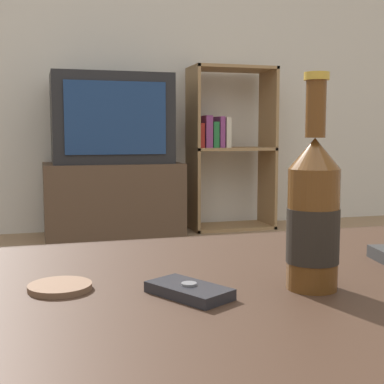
{
  "coord_description": "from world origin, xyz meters",
  "views": [
    {
      "loc": [
        -0.2,
        -0.64,
        0.65
      ],
      "look_at": [
        0.07,
        0.28,
        0.55
      ],
      "focal_mm": 50.0,
      "sensor_mm": 36.0,
      "label": 1
    }
  ],
  "objects_px": {
    "television": "(112,119)",
    "beer_bottle": "(313,215)",
    "tv_stand": "(113,200)",
    "cell_phone": "(189,290)",
    "bookshelf": "(226,145)"
  },
  "relations": [
    {
      "from": "tv_stand",
      "to": "cell_phone",
      "type": "distance_m",
      "value": 2.74
    },
    {
      "from": "cell_phone",
      "to": "bookshelf",
      "type": "bearing_deg",
      "value": 39.64
    },
    {
      "from": "television",
      "to": "cell_phone",
      "type": "bearing_deg",
      "value": -95.74
    },
    {
      "from": "television",
      "to": "beer_bottle",
      "type": "distance_m",
      "value": 2.74
    },
    {
      "from": "tv_stand",
      "to": "bookshelf",
      "type": "bearing_deg",
      "value": 7.0
    },
    {
      "from": "tv_stand",
      "to": "television",
      "type": "height_order",
      "value": "television"
    },
    {
      "from": "beer_bottle",
      "to": "cell_phone",
      "type": "distance_m",
      "value": 0.19
    },
    {
      "from": "bookshelf",
      "to": "cell_phone",
      "type": "relative_size",
      "value": 8.95
    },
    {
      "from": "beer_bottle",
      "to": "tv_stand",
      "type": "bearing_deg",
      "value": 87.75
    },
    {
      "from": "beer_bottle",
      "to": "bookshelf",
      "type": "bearing_deg",
      "value": 72.32
    },
    {
      "from": "television",
      "to": "beer_bottle",
      "type": "height_order",
      "value": "television"
    },
    {
      "from": "bookshelf",
      "to": "cell_phone",
      "type": "xyz_separation_m",
      "value": [
        -1.07,
        -2.82,
        -0.12
      ]
    },
    {
      "from": "bookshelf",
      "to": "beer_bottle",
      "type": "bearing_deg",
      "value": -107.68
    },
    {
      "from": "tv_stand",
      "to": "cell_phone",
      "type": "relative_size",
      "value": 6.84
    },
    {
      "from": "cell_phone",
      "to": "television",
      "type": "bearing_deg",
      "value": 54.67
    }
  ]
}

